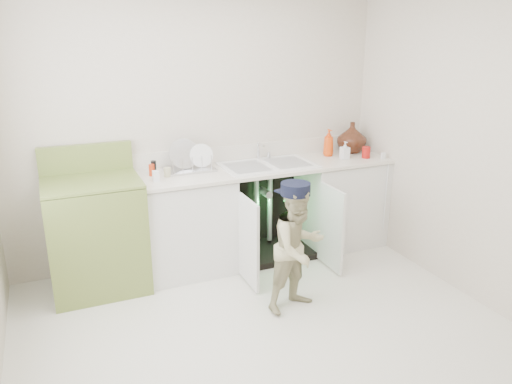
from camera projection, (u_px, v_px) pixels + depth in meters
ground at (266, 331)px, 3.63m from camera, size 3.50×3.50×0.00m
room_shell at (268, 166)px, 3.25m from camera, size 6.00×5.50×1.26m
counter_run at (270, 208)px, 4.76m from camera, size 2.44×1.02×1.21m
avocado_stove at (96, 233)px, 4.13m from camera, size 0.76×0.65×1.18m
repair_worker at (298, 247)px, 3.81m from camera, size 0.57×0.89×1.03m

